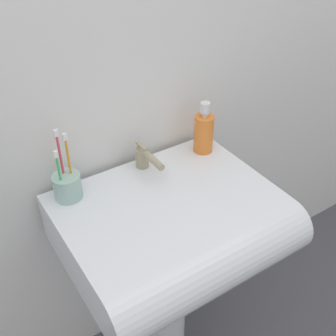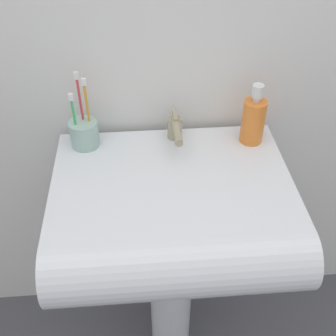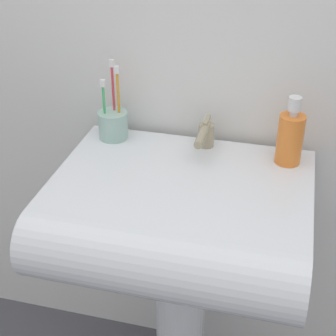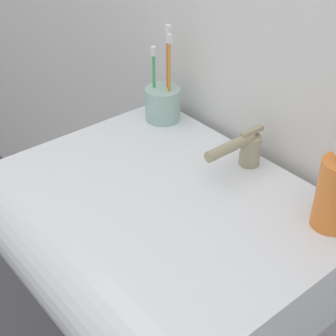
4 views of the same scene
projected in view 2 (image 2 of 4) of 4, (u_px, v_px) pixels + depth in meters
wall_back at (163, 6)px, 1.09m from camera, size 5.00×0.05×2.40m
sink_pedestal at (171, 288)px, 1.44m from camera, size 0.14×0.14×0.68m
sink_basin at (173, 215)px, 1.12m from camera, size 0.63×0.52×0.16m
faucet at (175, 128)px, 1.21m from camera, size 0.04×0.15×0.08m
toothbrush_cup at (84, 132)px, 1.19m from camera, size 0.08×0.08×0.22m
soap_bottle at (253, 120)px, 1.19m from camera, size 0.07×0.07×0.18m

